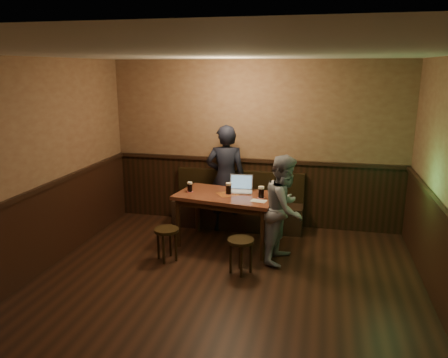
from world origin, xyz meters
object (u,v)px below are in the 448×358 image
at_px(bench, 238,209).
at_px(pint_mid, 229,189).
at_px(pint_right, 261,192).
at_px(person_suit, 226,179).
at_px(pint_left, 190,187).
at_px(person_grey, 284,209).
at_px(stool_left, 167,235).
at_px(stool_right, 241,246).
at_px(laptop, 241,187).
at_px(pub_table, 228,201).

xyz_separation_m(bench, pint_mid, (0.01, -0.81, 0.59)).
bearing_deg(pint_right, person_suit, 135.33).
relative_size(pint_left, person_grey, 0.10).
xyz_separation_m(stool_left, stool_right, (1.09, -0.16, 0.00)).
relative_size(stool_right, person_suit, 0.27).
height_order(stool_right, laptop, laptop).
distance_m(bench, pub_table, 0.91).
bearing_deg(pint_left, person_suit, 54.31).
relative_size(pub_table, pint_left, 10.38).
relative_size(pint_right, laptop, 0.47).
distance_m(stool_right, person_grey, 0.83).
relative_size(stool_left, person_suit, 0.26).
distance_m(pint_mid, person_grey, 0.96).
xyz_separation_m(stool_left, laptop, (0.88, 0.95, 0.50)).
height_order(bench, stool_left, bench).
height_order(pub_table, pint_right, pint_right).
bearing_deg(pint_right, laptop, 142.00).
bearing_deg(pint_mid, person_grey, -23.12).
distance_m(bench, pint_left, 1.16).
bearing_deg(pint_right, pint_left, 175.95).
height_order(stool_left, pint_left, pint_left).
bearing_deg(person_grey, pint_mid, 78.92).
xyz_separation_m(bench, pint_right, (0.52, -0.90, 0.59)).
distance_m(pint_right, person_grey, 0.49).
relative_size(pint_left, person_suit, 0.09).
height_order(bench, person_grey, person_grey).
distance_m(pint_mid, pint_right, 0.51).
distance_m(pub_table, person_suit, 0.65).
bearing_deg(pint_mid, pub_table, -139.48).
relative_size(stool_right, laptop, 1.26).
relative_size(pint_right, person_grey, 0.12).
distance_m(stool_left, laptop, 1.38).
bearing_deg(pint_left, pint_mid, 0.61).
height_order(pub_table, stool_left, pub_table).
relative_size(bench, person_suit, 1.23).
xyz_separation_m(pub_table, person_suit, (-0.16, 0.60, 0.19)).
xyz_separation_m(stool_left, pint_left, (0.12, 0.75, 0.51)).
distance_m(pub_table, person_grey, 0.96).
bearing_deg(person_grey, person_suit, 59.55).
height_order(stool_left, person_suit, person_suit).
distance_m(pint_right, person_suit, 0.96).
height_order(stool_left, laptop, laptop).
height_order(pub_table, pint_left, pint_left).
relative_size(stool_left, stool_right, 0.99).
relative_size(pint_left, pint_right, 0.89).
height_order(pub_table, person_suit, person_suit).
height_order(bench, person_suit, person_suit).
distance_m(pub_table, pint_right, 0.56).
relative_size(bench, pint_right, 12.45).
relative_size(pint_right, person_suit, 0.10).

